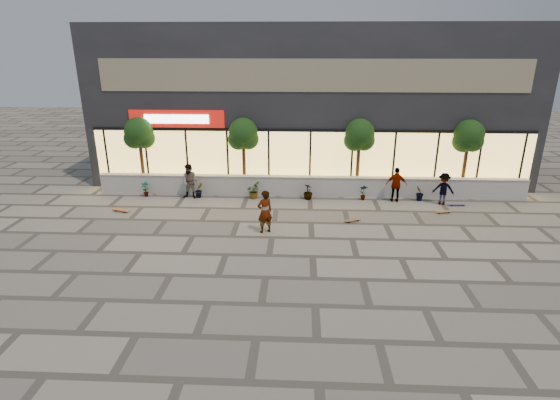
{
  "coord_description": "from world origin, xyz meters",
  "views": [
    {
      "loc": [
        -0.53,
        -14.63,
        7.42
      ],
      "look_at": [
        -1.34,
        2.57,
        1.3
      ],
      "focal_mm": 28.0,
      "sensor_mm": 36.0,
      "label": 1
    }
  ],
  "objects_px": {
    "tree_west": "(139,135)",
    "skater_right_near": "(396,185)",
    "skater_right_far": "(443,189)",
    "skateboard_center": "(353,220)",
    "skateboard_left": "(121,210)",
    "skater_center": "(265,212)",
    "skateboard_right_near": "(444,212)",
    "tree_mideast": "(360,137)",
    "skateboard_right_far": "(457,204)",
    "tree_east": "(469,138)",
    "tree_midwest": "(243,136)",
    "skater_left": "(190,181)"
  },
  "relations": [
    {
      "from": "tree_west",
      "to": "tree_midwest",
      "type": "relative_size",
      "value": 1.0
    },
    {
      "from": "tree_mideast",
      "to": "skater_left",
      "type": "distance_m",
      "value": 8.96
    },
    {
      "from": "tree_west",
      "to": "tree_midwest",
      "type": "distance_m",
      "value": 5.5
    },
    {
      "from": "tree_east",
      "to": "skater_right_near",
      "type": "relative_size",
      "value": 2.23
    },
    {
      "from": "tree_midwest",
      "to": "skateboard_center",
      "type": "distance_m",
      "value": 7.4
    },
    {
      "from": "skater_center",
      "to": "skateboard_right_far",
      "type": "relative_size",
      "value": 2.1
    },
    {
      "from": "skateboard_right_near",
      "to": "skater_right_near",
      "type": "bearing_deg",
      "value": 126.57
    },
    {
      "from": "tree_east",
      "to": "skateboard_right_far",
      "type": "bearing_deg",
      "value": -113.33
    },
    {
      "from": "skater_right_far",
      "to": "skater_center",
      "type": "bearing_deg",
      "value": 36.9
    },
    {
      "from": "skater_right_far",
      "to": "tree_midwest",
      "type": "bearing_deg",
      "value": 2.81
    },
    {
      "from": "skater_center",
      "to": "skateboard_right_far",
      "type": "distance_m",
      "value": 9.88
    },
    {
      "from": "skater_right_near",
      "to": "skateboard_center",
      "type": "distance_m",
      "value": 3.79
    },
    {
      "from": "skater_right_far",
      "to": "skater_left",
      "type": "bearing_deg",
      "value": 11.1
    },
    {
      "from": "skater_center",
      "to": "skater_left",
      "type": "distance_m",
      "value": 5.86
    },
    {
      "from": "tree_east",
      "to": "skater_left",
      "type": "relative_size",
      "value": 2.19
    },
    {
      "from": "skater_right_near",
      "to": "skateboard_right_near",
      "type": "distance_m",
      "value": 2.62
    },
    {
      "from": "tree_west",
      "to": "skater_center",
      "type": "bearing_deg",
      "value": -38.18
    },
    {
      "from": "skateboard_right_near",
      "to": "skateboard_right_far",
      "type": "distance_m",
      "value": 1.44
    },
    {
      "from": "skateboard_right_far",
      "to": "tree_east",
      "type": "bearing_deg",
      "value": 64.32
    },
    {
      "from": "tree_mideast",
      "to": "skateboard_left",
      "type": "bearing_deg",
      "value": -163.05
    },
    {
      "from": "skater_right_near",
      "to": "tree_east",
      "type": "bearing_deg",
      "value": -154.12
    },
    {
      "from": "tree_west",
      "to": "skater_right_near",
      "type": "bearing_deg",
      "value": -6.02
    },
    {
      "from": "skater_right_near",
      "to": "skater_right_far",
      "type": "relative_size",
      "value": 1.1
    },
    {
      "from": "skateboard_center",
      "to": "skateboard_right_near",
      "type": "relative_size",
      "value": 1.0
    },
    {
      "from": "tree_midwest",
      "to": "skateboard_left",
      "type": "distance_m",
      "value": 7.08
    },
    {
      "from": "tree_west",
      "to": "skater_left",
      "type": "xyz_separation_m",
      "value": [
        2.9,
        -1.4,
        -2.09
      ]
    },
    {
      "from": "skater_right_near",
      "to": "skater_right_far",
      "type": "distance_m",
      "value": 2.25
    },
    {
      "from": "skater_center",
      "to": "skateboard_right_near",
      "type": "relative_size",
      "value": 2.35
    },
    {
      "from": "tree_east",
      "to": "tree_mideast",
      "type": "bearing_deg",
      "value": 180.0
    },
    {
      "from": "skater_right_far",
      "to": "skateboard_center",
      "type": "bearing_deg",
      "value": 40.8
    },
    {
      "from": "skater_right_near",
      "to": "skater_right_far",
      "type": "xyz_separation_m",
      "value": [
        2.23,
        -0.3,
        -0.08
      ]
    },
    {
      "from": "tree_midwest",
      "to": "skateboard_center",
      "type": "bearing_deg",
      "value": -38.15
    },
    {
      "from": "tree_east",
      "to": "skater_center",
      "type": "xyz_separation_m",
      "value": [
        -9.95,
        -5.54,
        -2.06
      ]
    },
    {
      "from": "skater_left",
      "to": "skateboard_right_near",
      "type": "distance_m",
      "value": 12.44
    },
    {
      "from": "tree_east",
      "to": "skater_right_far",
      "type": "height_order",
      "value": "tree_east"
    },
    {
      "from": "tree_mideast",
      "to": "skateboard_right_near",
      "type": "bearing_deg",
      "value": -38.42
    },
    {
      "from": "tree_east",
      "to": "skateboard_right_near",
      "type": "xyz_separation_m",
      "value": [
        -1.78,
        -2.95,
        -2.91
      ]
    },
    {
      "from": "tree_midwest",
      "to": "skateboard_center",
      "type": "xyz_separation_m",
      "value": [
        5.35,
        -4.21,
        -2.91
      ]
    },
    {
      "from": "tree_mideast",
      "to": "skateboard_center",
      "type": "xyz_separation_m",
      "value": [
        -0.65,
        -4.21,
        -2.91
      ]
    },
    {
      "from": "tree_midwest",
      "to": "skater_right_far",
      "type": "bearing_deg",
      "value": -9.67
    },
    {
      "from": "tree_east",
      "to": "tree_midwest",
      "type": "bearing_deg",
      "value": 180.0
    },
    {
      "from": "tree_midwest",
      "to": "skateboard_right_far",
      "type": "height_order",
      "value": "tree_midwest"
    },
    {
      "from": "skater_right_far",
      "to": "tree_west",
      "type": "bearing_deg",
      "value": 6.21
    },
    {
      "from": "tree_east",
      "to": "skateboard_center",
      "type": "height_order",
      "value": "tree_east"
    },
    {
      "from": "skateboard_center",
      "to": "skateboard_left",
      "type": "bearing_deg",
      "value": 151.47
    },
    {
      "from": "skater_right_far",
      "to": "skateboard_center",
      "type": "distance_m",
      "value": 5.33
    },
    {
      "from": "tree_mideast",
      "to": "skater_right_far",
      "type": "distance_m",
      "value": 4.87
    },
    {
      "from": "skater_center",
      "to": "skater_left",
      "type": "height_order",
      "value": "skater_center"
    },
    {
      "from": "skateboard_right_near",
      "to": "tree_midwest",
      "type": "bearing_deg",
      "value": 148.2
    },
    {
      "from": "skater_left",
      "to": "skateboard_center",
      "type": "bearing_deg",
      "value": -12.29
    }
  ]
}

